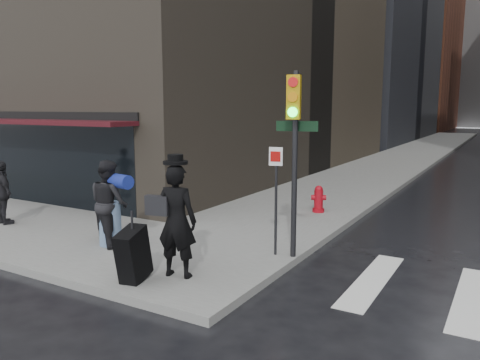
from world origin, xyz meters
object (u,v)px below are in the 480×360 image
(man_overcoat, at_px, (168,226))
(traffic_light, at_px, (293,139))
(man_jeans, at_px, (110,203))
(man_greycoat, at_px, (3,193))
(fire_hydrant, at_px, (319,200))

(man_overcoat, relative_size, traffic_light, 0.61)
(man_jeans, relative_size, man_greycoat, 1.15)
(fire_hydrant, bearing_deg, man_jeans, -117.33)
(man_jeans, height_order, fire_hydrant, man_jeans)
(man_jeans, relative_size, fire_hydrant, 2.43)
(man_greycoat, relative_size, fire_hydrant, 2.12)
(man_jeans, height_order, man_greycoat, man_jeans)
(man_overcoat, distance_m, man_greycoat, 5.99)
(man_greycoat, bearing_deg, fire_hydrant, -126.70)
(man_greycoat, bearing_deg, traffic_light, -157.17)
(man_overcoat, relative_size, man_greycoat, 1.36)
(man_overcoat, bearing_deg, man_greycoat, -20.09)
(man_overcoat, xyz_separation_m, fire_hydrant, (0.41, 6.12, -0.58))
(man_jeans, height_order, traffic_light, traffic_light)
(man_overcoat, height_order, traffic_light, traffic_light)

